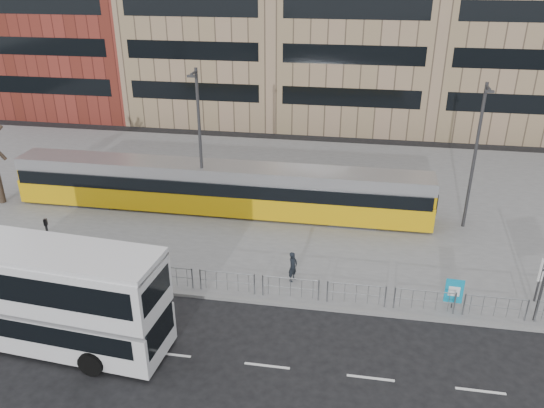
% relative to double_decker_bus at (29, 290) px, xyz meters
% --- Properties ---
extents(ground, '(120.00, 120.00, 0.00)m').
position_rel_double_decker_bus_xyz_m(ground, '(7.67, 3.99, -2.44)').
color(ground, black).
rests_on(ground, ground).
extents(plaza, '(64.00, 24.00, 0.15)m').
position_rel_double_decker_bus_xyz_m(plaza, '(7.67, 15.99, -2.36)').
color(plaza, slate).
rests_on(plaza, ground).
extents(kerb, '(64.00, 0.25, 0.17)m').
position_rel_double_decker_bus_xyz_m(kerb, '(7.67, 4.04, -2.36)').
color(kerb, gray).
rests_on(kerb, ground).
extents(pedestrian_barrier, '(32.07, 0.07, 1.10)m').
position_rel_double_decker_bus_xyz_m(pedestrian_barrier, '(9.67, 4.49, -1.45)').
color(pedestrian_barrier, gray).
rests_on(pedestrian_barrier, plaza).
extents(road_markings, '(62.00, 0.12, 0.01)m').
position_rel_double_decker_bus_xyz_m(road_markings, '(8.67, -0.01, -2.43)').
color(road_markings, white).
rests_on(road_markings, ground).
extents(double_decker_bus, '(11.44, 3.55, 4.51)m').
position_rel_double_decker_bus_xyz_m(double_decker_bus, '(0.00, 0.00, 0.00)').
color(double_decker_bus, white).
rests_on(double_decker_bus, ground).
extents(tram, '(25.66, 2.49, 3.02)m').
position_rel_double_decker_bus_xyz_m(tram, '(4.33, 13.15, -0.77)').
color(tram, '#D6A30B').
rests_on(tram, plaza).
extents(ad_panel, '(0.79, 0.10, 1.49)m').
position_rel_double_decker_bus_xyz_m(ad_panel, '(17.25, 4.94, -1.42)').
color(ad_panel, '#2D2D30').
rests_on(ad_panel, plaza).
extents(pedestrian, '(0.57, 0.67, 1.54)m').
position_rel_double_decker_bus_xyz_m(pedestrian, '(9.88, 5.98, -1.51)').
color(pedestrian, black).
rests_on(pedestrian, plaza).
extents(traffic_light_west, '(0.20, 0.23, 3.10)m').
position_rel_double_decker_bus_xyz_m(traffic_light_west, '(-1.85, 4.49, -0.31)').
color(traffic_light_west, '#2D2D30').
rests_on(traffic_light_west, plaza).
extents(traffic_light_east, '(0.18, 0.21, 3.10)m').
position_rel_double_decker_bus_xyz_m(traffic_light_east, '(20.69, 4.61, -0.31)').
color(traffic_light_east, '#2D2D30').
rests_on(traffic_light_east, plaza).
extents(lamp_post_west, '(0.45, 1.04, 8.91)m').
position_rel_double_decker_bus_xyz_m(lamp_post_west, '(3.50, 12.44, 2.54)').
color(lamp_post_west, '#2D2D30').
rests_on(lamp_post_west, plaza).
extents(lamp_post_east, '(0.45, 1.04, 8.47)m').
position_rel_double_decker_bus_xyz_m(lamp_post_east, '(19.02, 13.35, 2.32)').
color(lamp_post_east, '#2D2D30').
rests_on(lamp_post_east, plaza).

